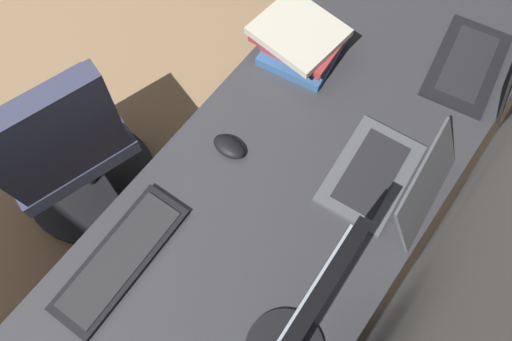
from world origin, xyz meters
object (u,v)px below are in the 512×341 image
(laptop_leftmost, at_px, (392,178))
(keyboard_main, at_px, (120,259))
(drawer_pedestal, at_px, (239,299))
(mouse_spare, at_px, (229,147))
(monitor_primary, at_px, (289,340))
(laptop_left, at_px, (487,63))
(book_stack_near, at_px, (301,41))
(office_chair, at_px, (67,152))

(laptop_leftmost, bearing_deg, keyboard_main, -36.81)
(drawer_pedestal, distance_m, mouse_spare, 0.54)
(drawer_pedestal, distance_m, monitor_primary, 0.66)
(monitor_primary, relative_size, laptop_leftmost, 1.47)
(laptop_left, xyz_separation_m, book_stack_near, (0.28, -0.51, 0.01))
(drawer_pedestal, height_order, book_stack_near, book_stack_near)
(drawer_pedestal, bearing_deg, book_stack_near, -158.50)
(drawer_pedestal, height_order, laptop_leftmost, laptop_leftmost)
(laptop_leftmost, relative_size, laptop_left, 0.89)
(book_stack_near, bearing_deg, monitor_primary, 32.26)
(laptop_left, bearing_deg, book_stack_near, -61.04)
(mouse_spare, xyz_separation_m, book_stack_near, (-0.41, -0.03, 0.04))
(office_chair, bearing_deg, keyboard_main, 70.83)
(monitor_primary, bearing_deg, laptop_leftmost, -177.99)
(keyboard_main, bearing_deg, book_stack_near, -179.66)
(laptop_left, height_order, book_stack_near, laptop_left)
(keyboard_main, relative_size, mouse_spare, 4.08)
(drawer_pedestal, distance_m, book_stack_near, 0.87)
(laptop_leftmost, height_order, mouse_spare, laptop_leftmost)
(book_stack_near, height_order, office_chair, office_chair)
(monitor_primary, distance_m, office_chair, 1.13)
(monitor_primary, xyz_separation_m, mouse_spare, (-0.36, -0.45, -0.22))
(book_stack_near, bearing_deg, laptop_left, 118.96)
(laptop_leftmost, distance_m, book_stack_near, 0.52)
(drawer_pedestal, xyz_separation_m, office_chair, (-0.03, -0.79, 0.11))
(book_stack_near, bearing_deg, drawer_pedestal, 21.50)
(mouse_spare, bearing_deg, drawer_pedestal, 40.25)
(book_stack_near, bearing_deg, keyboard_main, 0.34)
(keyboard_main, bearing_deg, drawer_pedestal, 119.44)
(laptop_leftmost, distance_m, mouse_spare, 0.47)
(monitor_primary, height_order, keyboard_main, monitor_primary)
(mouse_spare, bearing_deg, office_chair, -65.30)
(laptop_left, bearing_deg, keyboard_main, -23.99)
(drawer_pedestal, relative_size, keyboard_main, 1.64)
(monitor_primary, relative_size, office_chair, 0.52)
(monitor_primary, distance_m, laptop_left, 1.07)
(laptop_left, distance_m, mouse_spare, 0.84)
(laptop_leftmost, bearing_deg, mouse_spare, -67.03)
(monitor_primary, height_order, laptop_leftmost, monitor_primary)
(monitor_primary, bearing_deg, office_chair, -96.03)
(laptop_left, relative_size, keyboard_main, 0.90)
(mouse_spare, height_order, book_stack_near, book_stack_near)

